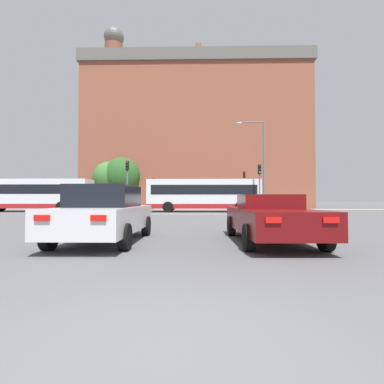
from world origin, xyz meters
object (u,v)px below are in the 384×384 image
(car_saloon_left, at_px, (106,214))
(traffic_light_far_right, at_px, (244,184))
(car_roadster_right, at_px, (270,218))
(bus_crossing_lead, at_px, (204,195))
(bus_crossing_trailing, at_px, (30,194))
(street_lamp_junction, at_px, (259,157))
(traffic_light_near_right, at_px, (260,181))
(pedestrian_waiting, at_px, (165,201))
(traffic_light_near_left, at_px, (127,178))
(traffic_light_far_left, at_px, (154,188))

(car_saloon_left, xyz_separation_m, traffic_light_far_right, (8.11, 27.50, 2.25))
(car_roadster_right, relative_size, traffic_light_far_right, 1.08)
(bus_crossing_lead, bearing_deg, traffic_light_far_right, -36.19)
(bus_crossing_trailing, xyz_separation_m, street_lamp_junction, (21.94, -3.52, 3.16))
(traffic_light_far_right, bearing_deg, traffic_light_near_right, -91.88)
(street_lamp_junction, bearing_deg, car_roadster_right, -100.60)
(pedestrian_waiting, bearing_deg, traffic_light_far_right, 57.91)
(bus_crossing_lead, height_order, traffic_light_near_right, traffic_light_near_right)
(car_roadster_right, distance_m, traffic_light_near_left, 18.50)
(bus_crossing_trailing, bearing_deg, traffic_light_far_left, -58.74)
(traffic_light_near_right, bearing_deg, car_saloon_left, -114.81)
(bus_crossing_trailing, height_order, traffic_light_near_left, traffic_light_near_left)
(bus_crossing_lead, relative_size, traffic_light_far_left, 2.86)
(bus_crossing_lead, distance_m, bus_crossing_trailing, 17.19)
(car_roadster_right, distance_m, traffic_light_far_right, 27.77)
(traffic_light_near_left, bearing_deg, car_saloon_left, -78.49)
(bus_crossing_lead, xyz_separation_m, street_lamp_junction, (4.75, -3.32, 3.20))
(bus_crossing_lead, bearing_deg, bus_crossing_trailing, 89.33)
(bus_crossing_lead, bearing_deg, street_lamp_junction, -124.96)
(car_roadster_right, relative_size, street_lamp_junction, 0.62)
(bus_crossing_trailing, height_order, street_lamp_junction, street_lamp_junction)
(traffic_light_far_left, bearing_deg, street_lamp_junction, -44.08)
(car_saloon_left, bearing_deg, pedestrian_waiting, 92.70)
(traffic_light_near_right, bearing_deg, bus_crossing_lead, 140.10)
(bus_crossing_trailing, height_order, pedestrian_waiting, bus_crossing_trailing)
(bus_crossing_trailing, relative_size, traffic_light_far_right, 2.61)
(bus_crossing_lead, bearing_deg, traffic_light_near_left, 122.25)
(bus_crossing_trailing, distance_m, traffic_light_far_left, 13.19)
(bus_crossing_trailing, relative_size, traffic_light_near_left, 2.68)
(traffic_light_near_right, distance_m, traffic_light_far_left, 15.21)
(traffic_light_near_right, xyz_separation_m, traffic_light_far_left, (-10.59, 10.91, -0.22))
(traffic_light_far_left, xyz_separation_m, traffic_light_near_left, (-0.55, -11.13, 0.42))
(bus_crossing_trailing, height_order, traffic_light_far_left, traffic_light_far_left)
(car_saloon_left, distance_m, traffic_light_near_left, 17.06)
(traffic_light_far_right, bearing_deg, bus_crossing_trailing, -163.37)
(traffic_light_near_right, distance_m, traffic_light_far_right, 10.72)
(traffic_light_far_left, bearing_deg, bus_crossing_trailing, -148.74)
(car_roadster_right, relative_size, traffic_light_far_left, 1.31)
(traffic_light_near_right, xyz_separation_m, pedestrian_waiting, (-9.27, 11.46, -1.76))
(car_saloon_left, bearing_deg, traffic_light_far_left, 95.47)
(traffic_light_far_left, bearing_deg, traffic_light_far_right, -1.07)
(street_lamp_junction, xyz_separation_m, pedestrian_waiting, (-9.37, 10.89, -3.86))
(car_saloon_left, bearing_deg, car_roadster_right, 0.31)
(car_roadster_right, height_order, traffic_light_far_right, traffic_light_far_right)
(car_roadster_right, height_order, bus_crossing_trailing, bus_crossing_trailing)
(traffic_light_near_right, relative_size, traffic_light_far_right, 0.90)
(traffic_light_far_left, relative_size, street_lamp_junction, 0.47)
(traffic_light_near_left, xyz_separation_m, traffic_light_far_right, (11.49, 10.93, 0.07))
(car_saloon_left, xyz_separation_m, traffic_light_near_right, (7.76, 16.79, 1.99))
(car_roadster_right, bearing_deg, bus_crossing_lead, 92.90)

